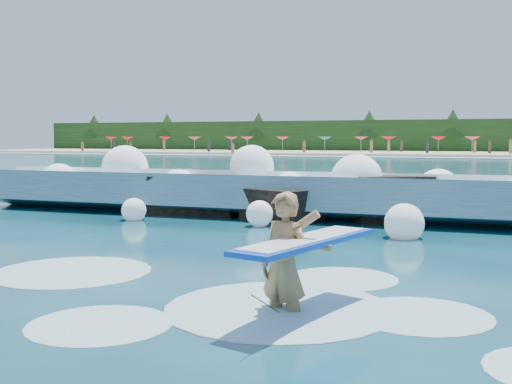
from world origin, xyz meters
TOP-DOWN VIEW (x-y plane):
  - ground at (0.00, 0.00)m, footprint 200.00×200.00m
  - beach at (0.00, 78.00)m, footprint 140.00×20.00m
  - wet_band at (0.00, 67.00)m, footprint 140.00×5.00m
  - treeline at (0.00, 88.00)m, footprint 140.00×4.00m
  - breaking_wave at (-0.25, 7.79)m, footprint 18.95×2.91m
  - rock_cluster at (0.10, 7.47)m, footprint 8.44×3.52m
  - surfer_with_board at (3.60, -2.30)m, footprint 1.32×3.06m
  - wave_spray at (-0.06, 7.61)m, footprint 15.88×4.74m
  - surf_foam at (2.50, -1.77)m, footprint 9.67×5.45m
  - beach_umbrellas at (0.04, 79.84)m, footprint 111.84×6.57m
  - beachgoers at (3.29, 74.98)m, footprint 108.04×13.51m

SIDE VIEW (x-z plane):
  - ground at x=0.00m, z-range 0.00..0.00m
  - surf_foam at x=2.50m, z-range -0.08..0.08m
  - wet_band at x=0.00m, z-range 0.00..0.08m
  - beach at x=0.00m, z-range 0.00..0.40m
  - rock_cluster at x=0.10m, z-range -0.27..1.20m
  - breaking_wave at x=-0.25m, z-range -0.25..1.39m
  - surfer_with_board at x=3.60m, z-range -0.25..1.68m
  - wave_spray at x=-0.06m, z-range -0.10..2.10m
  - beachgoers at x=3.29m, z-range 0.13..2.05m
  - beach_umbrellas at x=0.04m, z-range 2.00..2.50m
  - treeline at x=0.00m, z-range 0.00..5.00m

